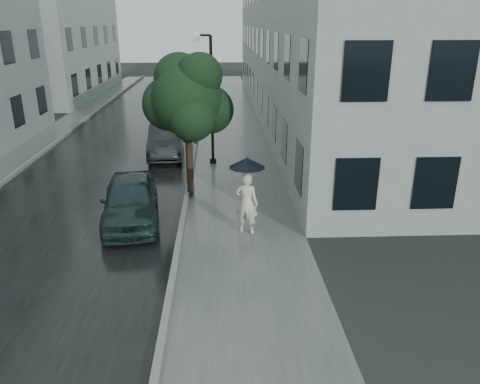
{
  "coord_description": "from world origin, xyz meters",
  "views": [
    {
      "loc": [
        -0.41,
        -10.4,
        5.82
      ],
      "look_at": [
        0.14,
        1.83,
        1.3
      ],
      "focal_mm": 35.0,
      "sensor_mm": 36.0,
      "label": 1
    }
  ],
  "objects_px": {
    "street_tree": "(187,99)",
    "car_near": "(130,200)",
    "pedestrian": "(247,203)",
    "lamp_post": "(208,92)",
    "car_far": "(166,140)"
  },
  "relations": [
    {
      "from": "street_tree",
      "to": "car_near",
      "type": "xyz_separation_m",
      "value": [
        -1.68,
        -2.28,
        -2.67
      ]
    },
    {
      "from": "lamp_post",
      "to": "car_near",
      "type": "bearing_deg",
      "value": -105.67
    },
    {
      "from": "pedestrian",
      "to": "street_tree",
      "type": "height_order",
      "value": "street_tree"
    },
    {
      "from": "lamp_post",
      "to": "car_far",
      "type": "xyz_separation_m",
      "value": [
        -1.98,
        1.36,
        -2.36
      ]
    },
    {
      "from": "street_tree",
      "to": "car_near",
      "type": "bearing_deg",
      "value": -126.49
    },
    {
      "from": "pedestrian",
      "to": "lamp_post",
      "type": "bearing_deg",
      "value": -59.99
    },
    {
      "from": "pedestrian",
      "to": "car_near",
      "type": "relative_size",
      "value": 0.44
    },
    {
      "from": "pedestrian",
      "to": "car_far",
      "type": "height_order",
      "value": "pedestrian"
    },
    {
      "from": "street_tree",
      "to": "car_far",
      "type": "xyz_separation_m",
      "value": [
        -1.37,
        5.18,
        -2.67
      ]
    },
    {
      "from": "pedestrian",
      "to": "street_tree",
      "type": "xyz_separation_m",
      "value": [
        -1.78,
        3.25,
        2.46
      ]
    },
    {
      "from": "street_tree",
      "to": "lamp_post",
      "type": "distance_m",
      "value": 3.88
    },
    {
      "from": "car_near",
      "to": "pedestrian",
      "type": "bearing_deg",
      "value": -23.72
    },
    {
      "from": "street_tree",
      "to": "car_far",
      "type": "relative_size",
      "value": 1.16
    },
    {
      "from": "street_tree",
      "to": "car_near",
      "type": "distance_m",
      "value": 3.89
    },
    {
      "from": "car_far",
      "to": "pedestrian",
      "type": "bearing_deg",
      "value": -72.58
    }
  ]
}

